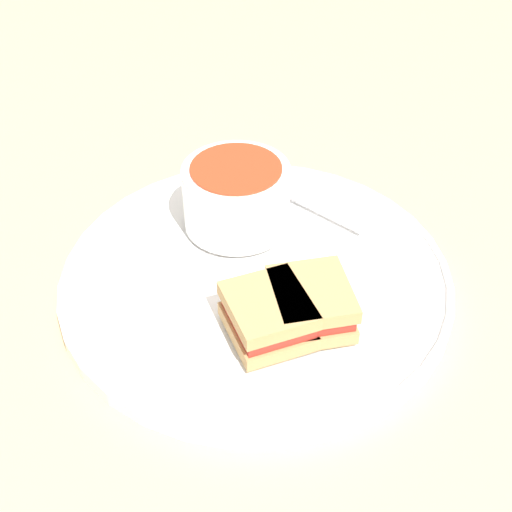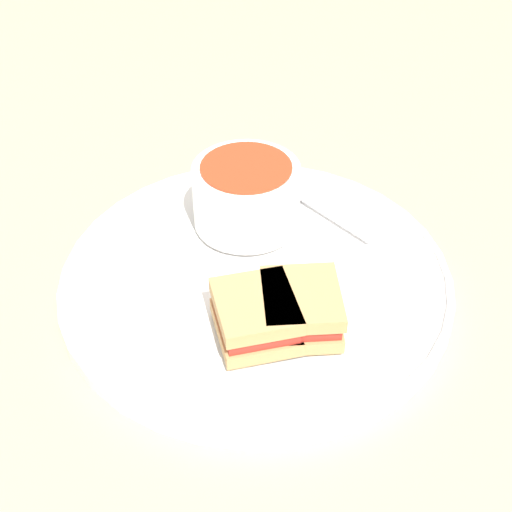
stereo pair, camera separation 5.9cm
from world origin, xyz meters
name	(u,v)px [view 1 (the left image)]	position (x,y,z in m)	size (l,w,h in m)	color
ground_plane	(256,285)	(0.00, 0.00, 0.00)	(2.40, 2.40, 0.00)	#D1B27F
plate	(256,278)	(0.00, 0.00, 0.01)	(0.33, 0.33, 0.02)	white
soup_bowl	(237,196)	(0.06, 0.04, 0.05)	(0.10, 0.10, 0.06)	white
spoon	(286,192)	(0.11, 0.01, 0.02)	(0.06, 0.11, 0.01)	silver
sandwich_half_near	(268,316)	(-0.06, -0.03, 0.03)	(0.09, 0.09, 0.03)	tan
sandwich_half_far	(311,304)	(-0.04, -0.06, 0.03)	(0.09, 0.08, 0.03)	tan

